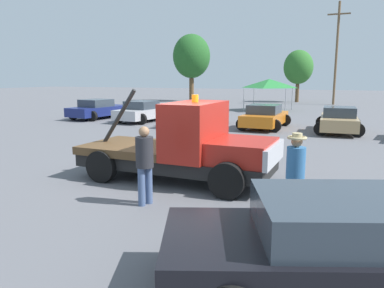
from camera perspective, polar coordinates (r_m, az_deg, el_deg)
ground_plane at (r=10.59m, az=-2.50°, el=-5.41°), size 160.00×160.00×0.00m
tow_truck at (r=10.23m, az=-0.85°, el=-0.59°), size 5.48×2.36×2.51m
foreground_car at (r=5.48m, az=23.77°, el=-14.29°), size 5.49×3.73×1.34m
person_near_truck at (r=7.82m, az=15.50°, el=-3.59°), size 0.39×0.39×1.75m
person_at_hood at (r=8.36m, az=-7.23°, el=-2.43°), size 0.40×0.40×1.78m
parked_car_navy at (r=26.79m, az=-14.10°, el=5.17°), size 2.82×4.63×1.34m
parked_car_silver at (r=24.41m, az=-7.45°, el=4.92°), size 2.69×4.38×1.34m
parked_car_maroon at (r=22.14m, az=0.38°, el=4.48°), size 2.81×4.66×1.34m
parked_car_orange at (r=21.40m, az=11.01°, el=4.09°), size 2.47×4.26×1.34m
parked_car_tan at (r=20.84m, az=21.46°, el=3.42°), size 2.51×4.38×1.34m
canopy_tent_green at (r=32.85m, az=11.69°, el=9.03°), size 3.50×3.50×2.69m
tree_left at (r=44.90m, az=15.90°, el=11.18°), size 3.28×3.28×5.86m
tree_center at (r=44.73m, az=-0.07°, el=13.19°), size 4.34×4.34×7.76m
utility_pole at (r=41.94m, az=21.18°, el=13.03°), size 2.20×0.24×10.31m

